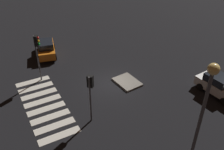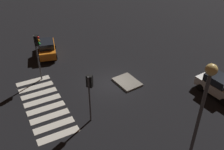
% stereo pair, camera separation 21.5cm
% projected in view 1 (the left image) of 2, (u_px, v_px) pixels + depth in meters
% --- Properties ---
extents(ground_plane, '(80.00, 80.00, 0.00)m').
position_uv_depth(ground_plane, '(112.00, 84.00, 24.07)').
color(ground_plane, black).
extents(traffic_island, '(2.75, 2.17, 0.18)m').
position_uv_depth(traffic_island, '(127.00, 82.00, 24.16)').
color(traffic_island, gray).
rests_on(traffic_island, ground).
extents(car_orange, '(4.43, 2.67, 1.82)m').
position_uv_depth(car_orange, '(46.00, 48.00, 28.35)').
color(car_orange, orange).
rests_on(car_orange, ground).
extents(car_white, '(4.28, 2.25, 1.81)m').
position_uv_depth(car_white, '(219.00, 85.00, 22.32)').
color(car_white, silver).
rests_on(car_white, ground).
extents(traffic_light_east, '(0.54, 0.54, 4.12)m').
position_uv_depth(traffic_light_east, '(90.00, 87.00, 18.25)').
color(traffic_light_east, '#47474C').
rests_on(traffic_light_east, ground).
extents(traffic_light_south, '(0.54, 0.53, 4.69)m').
position_uv_depth(traffic_light_south, '(37.00, 47.00, 22.69)').
color(traffic_light_south, '#47474C').
rests_on(traffic_light_south, ground).
extents(street_lamp, '(0.56, 0.56, 8.32)m').
position_uv_depth(street_lamp, '(203.00, 111.00, 12.39)').
color(street_lamp, '#47474C').
rests_on(street_lamp, ground).
extents(crosswalk_near, '(8.75, 3.20, 0.02)m').
position_uv_depth(crosswalk_near, '(44.00, 105.00, 21.41)').
color(crosswalk_near, silver).
rests_on(crosswalk_near, ground).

